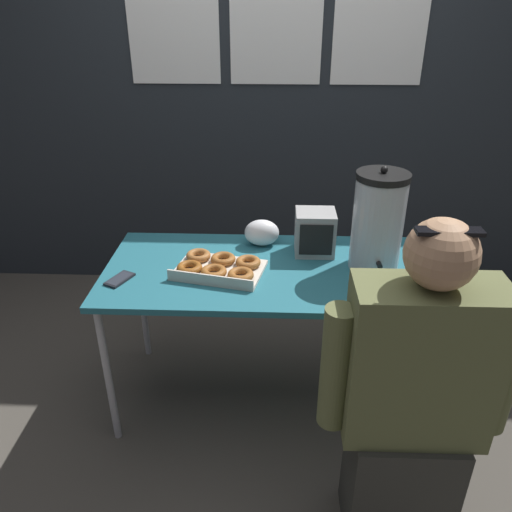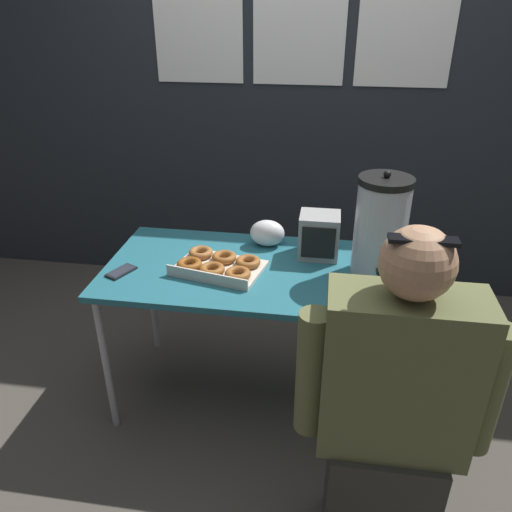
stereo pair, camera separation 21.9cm
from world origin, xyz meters
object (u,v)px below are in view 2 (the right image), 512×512
at_px(space_heater, 319,235).
at_px(donut_box, 218,265).
at_px(cell_phone, 121,272).
at_px(person_seated, 391,418).
at_px(coffee_urn, 381,227).

bearing_deg(space_heater, donut_box, -153.96).
bearing_deg(cell_phone, person_seated, -1.20).
xyz_separation_m(cell_phone, space_heater, (0.84, 0.30, 0.10)).
xyz_separation_m(coffee_urn, cell_phone, (-1.10, -0.17, -0.21)).
bearing_deg(space_heater, coffee_urn, -26.84).
relative_size(coffee_urn, cell_phone, 3.13).
relative_size(coffee_urn, person_seated, 0.36).
distance_m(donut_box, cell_phone, 0.43).
relative_size(donut_box, space_heater, 2.07).
height_order(cell_phone, person_seated, person_seated).
distance_m(donut_box, space_heater, 0.48).
distance_m(donut_box, coffee_urn, 0.72).
bearing_deg(coffee_urn, person_seated, -88.09).
height_order(donut_box, space_heater, space_heater).
height_order(coffee_urn, cell_phone, coffee_urn).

